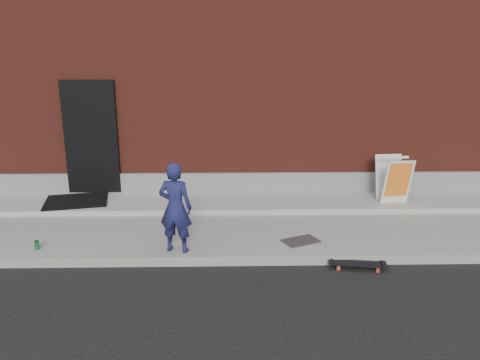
{
  "coord_description": "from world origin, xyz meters",
  "views": [
    {
      "loc": [
        0.17,
        -6.3,
        3.05
      ],
      "look_at": [
        0.32,
        0.8,
        1.1
      ],
      "focal_mm": 35.0,
      "sensor_mm": 36.0,
      "label": 1
    }
  ],
  "objects_px": {
    "child": "(175,208)",
    "soda_can": "(37,245)",
    "skateboard": "(357,264)",
    "pizza_sign": "(394,179)"
  },
  "relations": [
    {
      "from": "child",
      "to": "pizza_sign",
      "type": "bearing_deg",
      "value": -140.01
    },
    {
      "from": "skateboard",
      "to": "pizza_sign",
      "type": "relative_size",
      "value": 0.93
    },
    {
      "from": "child",
      "to": "soda_can",
      "type": "distance_m",
      "value": 2.22
    },
    {
      "from": "pizza_sign",
      "to": "skateboard",
      "type": "bearing_deg",
      "value": -118.32
    },
    {
      "from": "soda_can",
      "to": "child",
      "type": "bearing_deg",
      "value": -2.72
    },
    {
      "from": "pizza_sign",
      "to": "soda_can",
      "type": "distance_m",
      "value": 6.39
    },
    {
      "from": "child",
      "to": "soda_can",
      "type": "height_order",
      "value": "child"
    },
    {
      "from": "skateboard",
      "to": "soda_can",
      "type": "bearing_deg",
      "value": 174.52
    },
    {
      "from": "skateboard",
      "to": "soda_can",
      "type": "distance_m",
      "value": 4.8
    },
    {
      "from": "pizza_sign",
      "to": "child",
      "type": "bearing_deg",
      "value": -152.66
    }
  ]
}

